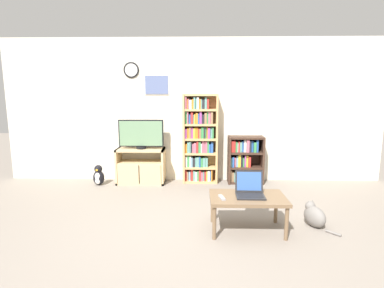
{
  "coord_description": "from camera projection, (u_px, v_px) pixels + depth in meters",
  "views": [
    {
      "loc": [
        0.11,
        -3.1,
        1.61
      ],
      "look_at": [
        0.0,
        1.32,
        0.87
      ],
      "focal_mm": 28.0,
      "sensor_mm": 36.0,
      "label": 1
    }
  ],
  "objects": [
    {
      "name": "ground_plane",
      "position": [
        189.0,
        240.0,
        3.33
      ],
      "size": [
        18.0,
        18.0,
        0.0
      ],
      "primitive_type": "plane",
      "color": "gray"
    },
    {
      "name": "remote_near_laptop",
      "position": [
        222.0,
        198.0,
        3.42
      ],
      "size": [
        0.08,
        0.17,
        0.02
      ],
      "rotation": [
        0.0,
        0.0,
        3.36
      ],
      "color": "#99999E",
      "rests_on": "coffee_table"
    },
    {
      "name": "laptop",
      "position": [
        250.0,
        190.0,
        3.52
      ],
      "size": [
        0.33,
        0.31,
        0.27
      ],
      "rotation": [
        0.0,
        0.0,
        -0.02
      ],
      "color": "#232326",
      "rests_on": "coffee_table"
    },
    {
      "name": "television",
      "position": [
        141.0,
        134.0,
        5.33
      ],
      "size": [
        0.8,
        0.18,
        0.52
      ],
      "color": "black",
      "rests_on": "tv_stand"
    },
    {
      "name": "coffee_table",
      "position": [
        248.0,
        200.0,
        3.51
      ],
      "size": [
        0.88,
        0.55,
        0.43
      ],
      "color": "brown",
      "rests_on": "ground_plane"
    },
    {
      "name": "penguin_figurine",
      "position": [
        98.0,
        176.0,
        5.31
      ],
      "size": [
        0.2,
        0.18,
        0.36
      ],
      "color": "black",
      "rests_on": "ground_plane"
    },
    {
      "name": "wall_back",
      "position": [
        193.0,
        111.0,
        5.5
      ],
      "size": [
        6.94,
        0.09,
        2.6
      ],
      "color": "beige",
      "rests_on": "ground_plane"
    },
    {
      "name": "cat",
      "position": [
        314.0,
        215.0,
        3.67
      ],
      "size": [
        0.36,
        0.46,
        0.3
      ],
      "rotation": [
        0.0,
        0.0,
        0.38
      ],
      "color": "slate",
      "rests_on": "ground_plane"
    },
    {
      "name": "tv_stand",
      "position": [
        141.0,
        166.0,
        5.42
      ],
      "size": [
        0.86,
        0.4,
        0.64
      ],
      "color": "tan",
      "rests_on": "ground_plane"
    },
    {
      "name": "bookshelf_short",
      "position": [
        244.0,
        160.0,
        5.44
      ],
      "size": [
        0.63,
        0.31,
        0.85
      ],
      "color": "#3D281E",
      "rests_on": "ground_plane"
    },
    {
      "name": "bookshelf_tall",
      "position": [
        199.0,
        139.0,
        5.42
      ],
      "size": [
        0.62,
        0.27,
        1.61
      ],
      "color": "tan",
      "rests_on": "ground_plane"
    }
  ]
}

